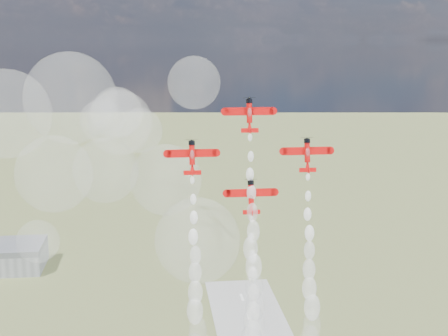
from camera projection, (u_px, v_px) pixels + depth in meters
plane_lead at (249, 115)px, 141.30m from camera, size 11.09×3.74×7.85m
plane_left at (192, 157)px, 139.96m from camera, size 11.09×3.74×7.85m
plane_right at (307, 154)px, 142.94m from camera, size 11.09×3.74×7.85m
plane_slot at (251, 196)px, 141.60m from camera, size 11.09×3.74×7.85m
smoke_trail_lead at (253, 298)px, 142.08m from camera, size 5.82×11.57×49.20m
smoke_trail_right at (310, 335)px, 143.80m from camera, size 5.78×11.24×48.40m
drifted_smoke_cloud at (106, 158)px, 154.48m from camera, size 64.12×42.16×57.44m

